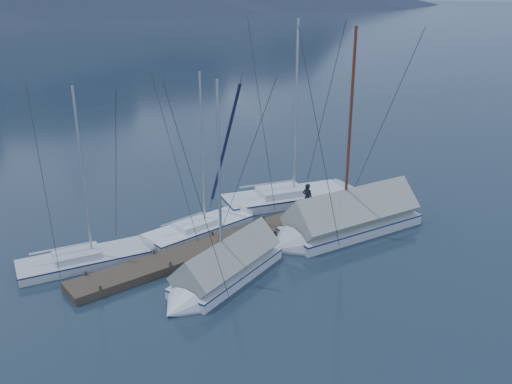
{
  "coord_description": "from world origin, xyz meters",
  "views": [
    {
      "loc": [
        -14.39,
        -16.27,
        10.93
      ],
      "look_at": [
        0.0,
        2.0,
        2.2
      ],
      "focal_mm": 38.0,
      "sensor_mm": 36.0,
      "label": 1
    }
  ],
  "objects_px": {
    "sailboat_open_mid": "(212,225)",
    "person": "(307,198)",
    "sailboat_open_left": "(103,257)",
    "sailboat_covered_near": "(341,223)",
    "sailboat_covered_far": "(220,273)",
    "sailboat_open_right": "(303,196)"
  },
  "relations": [
    {
      "from": "sailboat_open_left",
      "to": "sailboat_open_right",
      "type": "height_order",
      "value": "sailboat_open_right"
    },
    {
      "from": "sailboat_open_left",
      "to": "sailboat_covered_near",
      "type": "height_order",
      "value": "sailboat_covered_near"
    },
    {
      "from": "person",
      "to": "sailboat_open_right",
      "type": "bearing_deg",
      "value": -53.74
    },
    {
      "from": "sailboat_open_left",
      "to": "sailboat_open_mid",
      "type": "xyz_separation_m",
      "value": [
        5.59,
        -0.09,
        0.0
      ]
    },
    {
      "from": "sailboat_open_mid",
      "to": "sailboat_covered_near",
      "type": "height_order",
      "value": "sailboat_covered_near"
    },
    {
      "from": "sailboat_open_mid",
      "to": "sailboat_covered_far",
      "type": "relative_size",
      "value": 0.95
    },
    {
      "from": "sailboat_open_right",
      "to": "person",
      "type": "height_order",
      "value": "sailboat_open_right"
    },
    {
      "from": "sailboat_open_mid",
      "to": "sailboat_open_right",
      "type": "xyz_separation_m",
      "value": [
        6.04,
        0.04,
        0.04
      ]
    },
    {
      "from": "sailboat_open_mid",
      "to": "sailboat_open_right",
      "type": "height_order",
      "value": "sailboat_open_right"
    },
    {
      "from": "sailboat_covered_near",
      "to": "person",
      "type": "height_order",
      "value": "sailboat_covered_near"
    },
    {
      "from": "sailboat_covered_near",
      "to": "person",
      "type": "relative_size",
      "value": 6.86
    },
    {
      "from": "sailboat_open_left",
      "to": "sailboat_covered_far",
      "type": "xyz_separation_m",
      "value": [
        2.87,
        -4.67,
        0.28
      ]
    },
    {
      "from": "sailboat_open_right",
      "to": "sailboat_covered_far",
      "type": "xyz_separation_m",
      "value": [
        -8.76,
        -4.62,
        0.24
      ]
    },
    {
      "from": "sailboat_open_mid",
      "to": "person",
      "type": "xyz_separation_m",
      "value": [
        4.4,
        -2.03,
        0.96
      ]
    },
    {
      "from": "sailboat_open_right",
      "to": "sailboat_covered_near",
      "type": "relative_size",
      "value": 1.0
    },
    {
      "from": "sailboat_covered_far",
      "to": "sailboat_open_right",
      "type": "bearing_deg",
      "value": 27.82
    },
    {
      "from": "sailboat_open_left",
      "to": "person",
      "type": "xyz_separation_m",
      "value": [
        9.99,
        -2.12,
        0.96
      ]
    },
    {
      "from": "sailboat_open_left",
      "to": "person",
      "type": "distance_m",
      "value": 10.26
    },
    {
      "from": "sailboat_covered_far",
      "to": "person",
      "type": "xyz_separation_m",
      "value": [
        7.12,
        2.56,
        0.68
      ]
    },
    {
      "from": "sailboat_covered_far",
      "to": "sailboat_open_mid",
      "type": "bearing_deg",
      "value": 59.33
    },
    {
      "from": "sailboat_open_right",
      "to": "person",
      "type": "relative_size",
      "value": 6.88
    },
    {
      "from": "sailboat_covered_near",
      "to": "sailboat_covered_far",
      "type": "bearing_deg",
      "value": -178.07
    }
  ]
}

